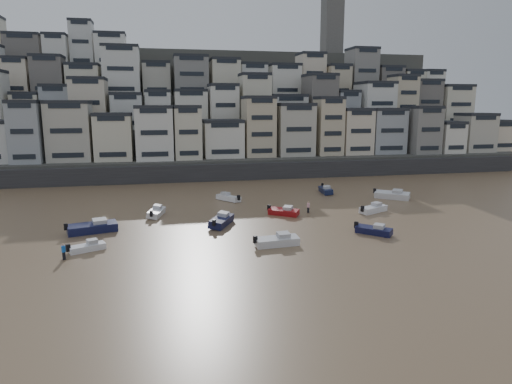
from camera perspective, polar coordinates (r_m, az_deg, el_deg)
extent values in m
plane|color=#866748|center=(33.78, -5.96, -16.97)|extent=(400.00, 400.00, 0.00)
cube|color=#38383A|center=(96.64, -4.29, 2.53)|extent=(140.00, 3.00, 3.50)
cube|color=#4C4C47|center=(104.22, -2.10, 3.30)|extent=(140.00, 14.00, 4.00)
cube|color=#4C4C47|center=(115.64, -3.15, 5.54)|extent=(140.00, 14.00, 10.00)
cube|color=#4C4C47|center=(127.19, -4.03, 7.82)|extent=(140.00, 14.00, 18.00)
cube|color=#4C4C47|center=(138.93, -4.76, 9.71)|extent=(140.00, 16.00, 26.00)
cube|color=#4C4C47|center=(152.79, -5.47, 10.93)|extent=(140.00, 18.00, 32.00)
cube|color=#66635E|center=(162.53, 9.48, 19.68)|extent=(6.00, 6.00, 18.00)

